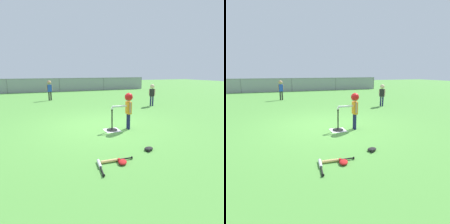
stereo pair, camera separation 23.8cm
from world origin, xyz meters
TOP-DOWN VIEW (x-y plane):
  - ground_plane at (0.00, 0.00)m, footprint 60.00×60.00m
  - home_plate at (0.19, -0.56)m, footprint 0.44×0.44m
  - batting_tee at (0.19, -0.56)m, footprint 0.32×0.32m
  - baseball_on_tee at (0.19, -0.56)m, footprint 0.07×0.07m
  - batter_child at (0.69, -0.60)m, footprint 0.63×0.31m
  - fielder_deep_center at (3.54, 2.56)m, footprint 0.24×0.25m
  - fielder_deep_left at (-1.11, 6.35)m, footprint 0.35×0.23m
  - spare_bat_silver at (-0.81, -2.55)m, footprint 0.13×0.56m
  - spare_bat_wood at (-0.53, -2.45)m, footprint 0.64×0.08m
  - glove_by_plate at (0.41, -2.22)m, footprint 0.26×0.23m
  - glove_near_bats at (-0.38, -2.58)m, footprint 0.24×0.27m
  - outfield_fence at (0.00, 11.43)m, footprint 16.06×0.06m

SIDE VIEW (x-z plane):
  - ground_plane at x=0.00m, z-range 0.00..0.00m
  - home_plate at x=0.19m, z-range 0.00..0.01m
  - spare_bat_silver at x=-0.81m, z-range 0.00..0.06m
  - spare_bat_wood at x=-0.53m, z-range 0.00..0.06m
  - glove_by_plate at x=0.41m, z-range 0.00..0.07m
  - glove_near_bats at x=-0.38m, z-range 0.00..0.07m
  - batting_tee at x=0.19m, z-range -0.21..0.40m
  - outfield_fence at x=0.00m, z-range 0.04..1.19m
  - baseball_on_tee at x=0.19m, z-range 0.62..0.69m
  - fielder_deep_center at x=3.54m, z-range 0.15..1.24m
  - fielder_deep_left at x=-1.11m, z-range 0.17..1.35m
  - batter_child at x=0.69m, z-range 0.23..1.32m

